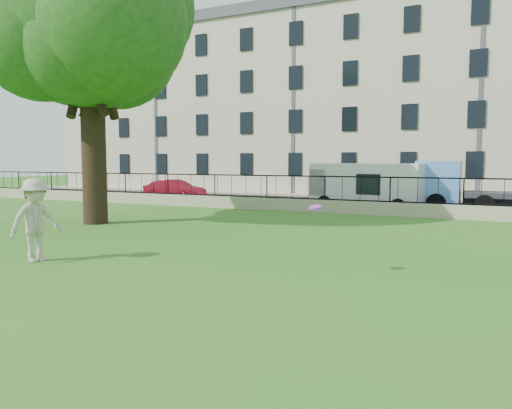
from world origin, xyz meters
The scene contains 12 objects.
ground centered at (0.00, 0.00, 0.00)m, with size 120.00×120.00×0.00m, color #2B701A.
retaining_wall centered at (0.00, 12.00, 0.30)m, with size 50.00×0.40×0.60m, color tan.
iron_railing centered at (0.00, 12.00, 1.15)m, with size 50.00×0.05×1.13m.
street centered at (0.00, 16.70, 0.01)m, with size 60.00×9.00×0.01m, color black.
sidewalk centered at (0.00, 21.90, 0.06)m, with size 60.00×1.40×0.12m, color tan.
building_row centered at (0.00, 27.57, 6.92)m, with size 56.40×10.40×13.80m.
tree centered at (-6.76, 4.23, 7.76)m, with size 8.86×7.13×11.44m.
man centered at (-2.50, -1.98, 1.00)m, with size 1.29×0.74×2.00m, color #BDB099.
frisbee centered at (4.00, -0.40, 1.45)m, with size 0.27×0.27×0.03m, color #AC26DB.
red_sedan centered at (-10.28, 14.40, 0.64)m, with size 1.36×3.90×1.29m, color maroon.
white_van centered at (1.42, 14.40, 1.15)m, with size 5.46×2.13×2.29m, color silver.
blue_truck centered at (6.50, 15.40, 1.21)m, with size 5.75×2.04×2.41m, color #5F97DF.
Camera 1 is at (7.54, -10.21, 2.42)m, focal length 35.00 mm.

